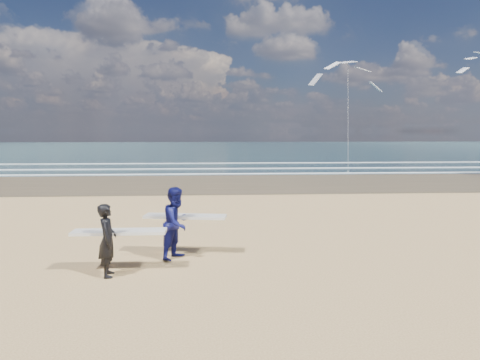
{
  "coord_description": "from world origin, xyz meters",
  "views": [
    {
      "loc": [
        2.79,
        -10.15,
        3.34
      ],
      "look_at": [
        3.81,
        6.0,
        1.48
      ],
      "focal_mm": 32.0,
      "sensor_mm": 36.0,
      "label": 1
    }
  ],
  "objects": [
    {
      "name": "surfer_far",
      "position": [
        1.84,
        0.93,
        0.95
      ],
      "size": [
        2.26,
        1.36,
        1.89
      ],
      "color": "#0D0F4A",
      "rests_on": "ground"
    },
    {
      "name": "wet_sand_strip",
      "position": [
        20.0,
        18.0,
        0.01
      ],
      "size": [
        220.0,
        12.0,
        0.01
      ],
      "primitive_type": "cube",
      "color": "brown",
      "rests_on": "ground"
    },
    {
      "name": "surfer_near",
      "position": [
        0.39,
        -0.34,
        0.86
      ],
      "size": [
        2.2,
        0.95,
        1.69
      ],
      "color": "black",
      "rests_on": "ground"
    },
    {
      "name": "foam_breakers",
      "position": [
        20.0,
        28.1,
        0.05
      ],
      "size": [
        220.0,
        11.7,
        0.05
      ],
      "color": "white",
      "rests_on": "ground"
    },
    {
      "name": "ocean",
      "position": [
        20.0,
        72.0,
        0.01
      ],
      "size": [
        220.0,
        100.0,
        0.02
      ],
      "primitive_type": "cube",
      "color": "#1A3239",
      "rests_on": "ground"
    },
    {
      "name": "kite_1",
      "position": [
        14.45,
        26.54,
        6.17
      ],
      "size": [
        6.52,
        4.82,
        10.69
      ],
      "color": "slate",
      "rests_on": "ground"
    }
  ]
}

